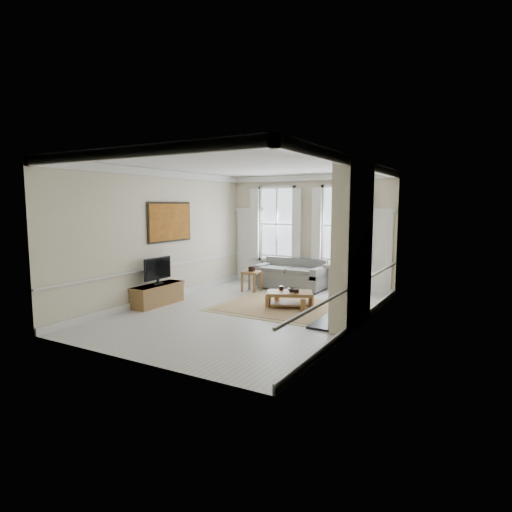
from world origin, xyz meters
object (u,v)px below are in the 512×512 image
Objects in this scene: side_table at (252,275)px; tv_stand at (158,295)px; coffee_table at (290,295)px; sofa at (291,276)px.

side_table is 2.88m from tv_stand.
side_table is at bearing 120.17° from coffee_table.
coffee_table is at bearing 23.72° from tv_stand.
sofa is 4.11m from tv_stand.
sofa reaches higher than tv_stand.
side_table reaches higher than coffee_table.
sofa is 3.38× the size of side_table.
coffee_table is 3.30m from tv_stand.
sofa is at bearing 89.45° from coffee_table.
coffee_table is at bearing -35.07° from side_table.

